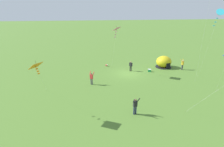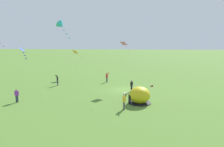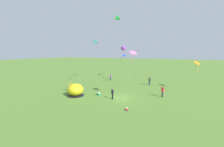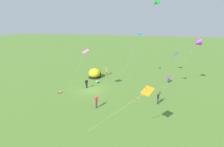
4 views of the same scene
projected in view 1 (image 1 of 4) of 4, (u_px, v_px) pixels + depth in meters
ground_plane at (128, 74)px, 28.77m from camera, size 300.00×300.00×0.00m
popup_tent at (164, 62)px, 31.60m from camera, size 2.81×2.81×2.10m
cooler_box at (149, 70)px, 29.58m from camera, size 0.63×0.54×0.44m
toddler_crawling at (107, 65)px, 32.46m from camera, size 0.42×0.54×0.32m
person_center_field at (182, 64)px, 30.34m from camera, size 0.71×0.62×1.89m
person_flying_kite at (91, 78)px, 24.25m from camera, size 0.72×0.66×1.89m
person_arms_raised at (135, 105)px, 17.29m from camera, size 0.69×0.55×1.89m
person_strolling at (131, 66)px, 29.65m from camera, size 0.49×0.42×1.72m
kite_orange at (36, 67)px, 15.43m from camera, size 1.52×7.01×5.72m
kite_pink at (116, 30)px, 25.95m from camera, size 1.35×4.57×7.70m
kite_cyan at (219, 14)px, 20.50m from camera, size 2.13×4.39×10.04m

